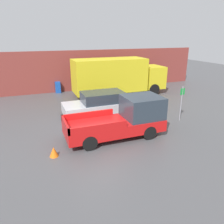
{
  "coord_description": "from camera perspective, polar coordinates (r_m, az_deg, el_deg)",
  "views": [
    {
      "loc": [
        -2.9,
        -9.72,
        5.07
      ],
      "look_at": [
        1.18,
        0.9,
        1.02
      ],
      "focal_mm": 35.0,
      "sensor_mm": 36.0,
      "label": 1
    }
  ],
  "objects": [
    {
      "name": "ground_plane",
      "position": [
        11.35,
        -3.96,
        -7.03
      ],
      "size": [
        60.0,
        60.0,
        0.0
      ],
      "primitive_type": "plane",
      "color": "#4C4C4F"
    },
    {
      "name": "traffic_cone",
      "position": [
        10.05,
        -14.97,
        -10.0
      ],
      "size": [
        0.39,
        0.39,
        0.45
      ],
      "color": "orange",
      "rests_on": "ground"
    },
    {
      "name": "car",
      "position": [
        14.33,
        -2.79,
        2.18
      ],
      "size": [
        4.86,
        1.93,
        1.58
      ],
      "color": "silver",
      "rests_on": "ground"
    },
    {
      "name": "pickup_truck",
      "position": [
        11.36,
        3.25,
        -1.78
      ],
      "size": [
        5.07,
        1.96,
        2.05
      ],
      "color": "red",
      "rests_on": "ground"
    },
    {
      "name": "newspaper_box",
      "position": [
        20.7,
        -13.95,
        6.26
      ],
      "size": [
        0.45,
        0.4,
        1.02
      ],
      "color": "#194CB2",
      "rests_on": "ground"
    },
    {
      "name": "delivery_truck",
      "position": [
        19.02,
        1.29,
        9.46
      ],
      "size": [
        8.06,
        2.45,
        3.19
      ],
      "color": "gold",
      "rests_on": "ground"
    },
    {
      "name": "parking_sign",
      "position": [
        13.94,
        17.66,
        2.6
      ],
      "size": [
        0.3,
        0.07,
        2.15
      ],
      "color": "gray",
      "rests_on": "ground"
    },
    {
      "name": "building_wall",
      "position": [
        20.83,
        -12.96,
        10.23
      ],
      "size": [
        28.0,
        0.15,
        3.73
      ],
      "color": "brown",
      "rests_on": "ground"
    }
  ]
}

